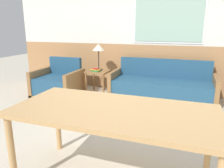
% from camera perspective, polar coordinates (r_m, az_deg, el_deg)
% --- Properties ---
extents(ground_plane, '(16.00, 16.00, 0.00)m').
position_cam_1_polar(ground_plane, '(2.74, 4.83, -17.34)').
color(ground_plane, beige).
extents(wall_back, '(7.20, 0.09, 2.70)m').
position_cam_1_polar(wall_back, '(4.92, 13.30, 13.37)').
color(wall_back, '#AD7A4C').
rests_on(wall_back, ground_plane).
extents(couch, '(2.05, 0.77, 0.80)m').
position_cam_1_polar(couch, '(4.53, 12.76, -1.01)').
color(couch, olive).
rests_on(couch, ground_plane).
extents(armchair, '(0.93, 0.81, 0.79)m').
position_cam_1_polar(armchair, '(4.88, -13.87, 0.01)').
color(armchair, olive).
rests_on(armchair, ground_plane).
extents(side_table, '(0.47, 0.47, 0.51)m').
position_cam_1_polar(side_table, '(4.84, -3.64, 2.34)').
color(side_table, olive).
rests_on(side_table, ground_plane).
extents(table_lamp, '(0.27, 0.27, 0.58)m').
position_cam_1_polar(table_lamp, '(4.83, -3.55, 9.26)').
color(table_lamp, '#262628').
rests_on(table_lamp, side_table).
extents(book_stack, '(0.20, 0.14, 0.07)m').
position_cam_1_polar(book_stack, '(4.75, -4.30, 3.68)').
color(book_stack, '#2D7F3D').
rests_on(book_stack, side_table).
extents(dining_table, '(1.78, 0.85, 0.76)m').
position_cam_1_polar(dining_table, '(1.94, 0.44, -8.57)').
color(dining_table, tan).
rests_on(dining_table, ground_plane).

